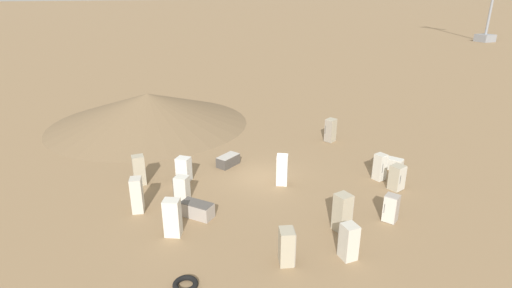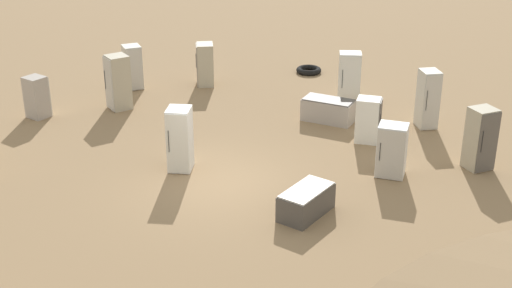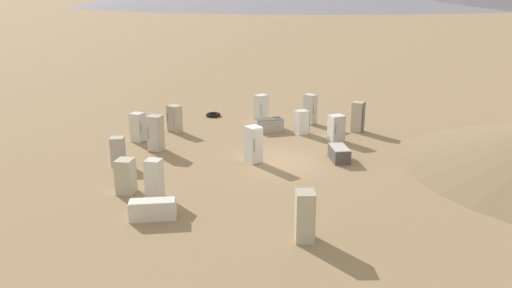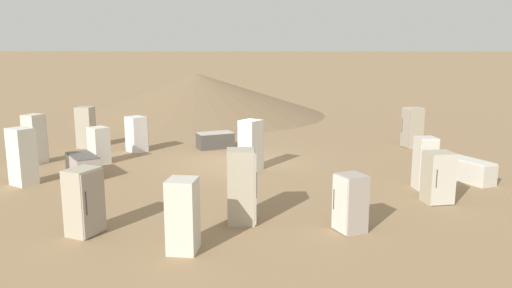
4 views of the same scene
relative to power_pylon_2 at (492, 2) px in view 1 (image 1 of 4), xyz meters
The scene contains 20 objects.
ground_plane 87.82m from the power_pylon_2, 121.22° to the left, with size 1000.00×1000.00×0.00m, color #937551.
dirt_mound 85.99m from the power_pylon_2, 111.72° to the left, with size 16.99×16.99×2.72m.
power_pylon_2 is the anchor object (origin of this frame).
discarded_fridge_0 95.33m from the power_pylon_2, 121.36° to the left, with size 0.92×0.96×1.88m.
discarded_fridge_1 93.51m from the power_pylon_2, 121.19° to the left, with size 1.80×1.71×0.78m.
discarded_fridge_2 79.48m from the power_pylon_2, 121.61° to the left, with size 0.91×0.97×1.79m.
discarded_fridge_3 87.71m from the power_pylon_2, 119.33° to the left, with size 1.50×1.76×0.72m.
discarded_fridge_4 83.96m from the power_pylon_2, 125.33° to the left, with size 0.77×0.71×1.67m.
discarded_fridge_5 92.97m from the power_pylon_2, 117.87° to the left, with size 0.71×0.68×1.83m.
discarded_fridge_6 91.01m from the power_pylon_2, 118.95° to the left, with size 1.04×1.05×1.52m.
discarded_fridge_7 90.45m from the power_pylon_2, 125.36° to the left, with size 0.81×0.84×1.92m.
discarded_fridge_8 92.40m from the power_pylon_2, 125.99° to the left, with size 0.74×0.62×1.65m.
discarded_fridge_9 81.97m from the power_pylon_2, 125.36° to the left, with size 1.82×1.47×0.75m.
discarded_fridge_10 84.73m from the power_pylon_2, 126.16° to the left, with size 0.89×0.90×1.50m.
discarded_fridge_11 87.77m from the power_pylon_2, 122.18° to the left, with size 0.97×0.92×1.85m.
discarded_fridge_12 94.96m from the power_pylon_2, 119.46° to the left, with size 0.84×0.72×1.92m.
discarded_fridge_13 92.74m from the power_pylon_2, 120.03° to the left, with size 0.94×0.96×1.42m.
discarded_fridge_14 88.43m from the power_pylon_2, 126.52° to the left, with size 0.88×0.88×1.43m.
discarded_fridge_15 94.13m from the power_pylon_2, 124.70° to the left, with size 0.91×0.83×1.62m.
scrap_tire 97.68m from the power_pylon_2, 123.15° to the left, with size 1.01×1.01×0.21m.
Camera 1 is at (-20.68, 9.01, 10.93)m, focal length 28.00 mm.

